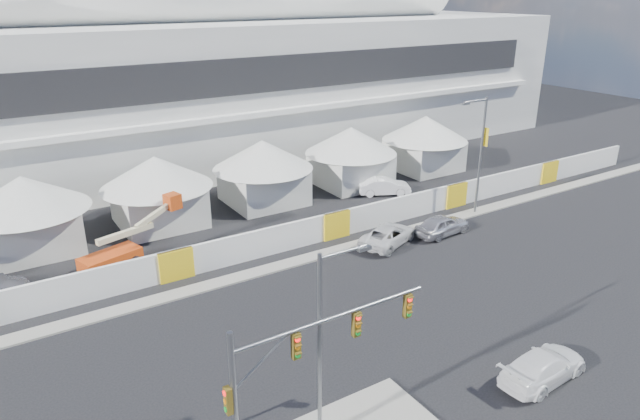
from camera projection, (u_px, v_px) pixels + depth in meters
ground at (399, 368)px, 27.44m from camera, size 160.00×160.00×0.00m
far_curb at (489, 208)px, 47.22m from camera, size 80.00×1.20×0.12m
stadium at (217, 65)px, 61.04m from camera, size 80.00×24.80×21.98m
tent_row at (212, 175)px, 45.45m from camera, size 53.40×8.40×5.40m
hoarding_fence at (336, 225)px, 41.48m from camera, size 70.00×0.25×2.00m
scaffold_tower at (494, 77)px, 76.54m from camera, size 4.40×4.40×12.00m
sedan_silver at (442, 225)px, 42.04m from camera, size 2.14×4.64×1.54m
pickup_curb at (388, 235)px, 40.49m from camera, size 4.06×5.56×1.40m
pickup_near at (543, 366)px, 26.39m from camera, size 2.33×5.07×1.44m
lot_car_a at (384, 186)px, 50.31m from camera, size 3.49×4.83×1.51m
traffic_mast at (285, 381)px, 20.66m from camera, size 8.64×0.62×6.39m
streetlight_median at (325, 338)px, 21.25m from camera, size 2.29×0.23×8.26m
streetlight_curb at (480, 148)px, 44.31m from camera, size 2.80×0.63×9.45m
boom_lift at (121, 252)px, 37.09m from camera, size 7.75×2.73×3.81m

